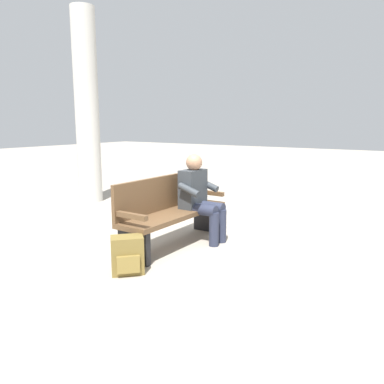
{
  "coord_description": "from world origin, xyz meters",
  "views": [
    {
      "loc": [
        3.93,
        2.91,
        1.6
      ],
      "look_at": [
        -0.17,
        0.15,
        0.7
      ],
      "focal_mm": 35.95,
      "sensor_mm": 36.0,
      "label": 1
    }
  ],
  "objects_px": {
    "bench_near": "(171,210)",
    "person_seated": "(200,195)",
    "backpack": "(127,255)",
    "support_pillar": "(87,108)"
  },
  "relations": [
    {
      "from": "bench_near",
      "to": "support_pillar",
      "type": "height_order",
      "value": "support_pillar"
    },
    {
      "from": "support_pillar",
      "to": "bench_near",
      "type": "bearing_deg",
      "value": 66.35
    },
    {
      "from": "person_seated",
      "to": "support_pillar",
      "type": "distance_m",
      "value": 3.69
    },
    {
      "from": "person_seated",
      "to": "support_pillar",
      "type": "xyz_separation_m",
      "value": [
        -1.01,
        -3.32,
        1.26
      ]
    },
    {
      "from": "support_pillar",
      "to": "person_seated",
      "type": "bearing_deg",
      "value": 73.02
    },
    {
      "from": "bench_near",
      "to": "backpack",
      "type": "bearing_deg",
      "value": 11.9
    },
    {
      "from": "person_seated",
      "to": "support_pillar",
      "type": "relative_size",
      "value": 0.31
    },
    {
      "from": "support_pillar",
      "to": "backpack",
      "type": "bearing_deg",
      "value": 53.81
    },
    {
      "from": "bench_near",
      "to": "person_seated",
      "type": "bearing_deg",
      "value": 145.63
    },
    {
      "from": "bench_near",
      "to": "backpack",
      "type": "distance_m",
      "value": 1.13
    }
  ]
}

